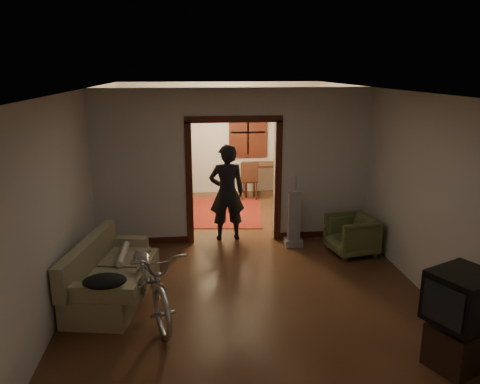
{
  "coord_description": "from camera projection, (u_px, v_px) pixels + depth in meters",
  "views": [
    {
      "loc": [
        -0.79,
        -7.51,
        3.13
      ],
      "look_at": [
        0.0,
        -0.3,
        1.2
      ],
      "focal_mm": 35.0,
      "sensor_mm": 36.0,
      "label": 1
    }
  ],
  "objects": [
    {
      "name": "crt_tv",
      "position": [
        463.0,
        297.0,
        4.86
      ],
      "size": [
        0.82,
        0.78,
        0.55
      ],
      "primitive_type": "cube",
      "rotation": [
        0.0,
        0.0,
        0.44
      ],
      "color": "black",
      "rests_on": "tv_stand"
    },
    {
      "name": "partition_wall",
      "position": [
        234.0,
        167.0,
        8.46
      ],
      "size": [
        5.0,
        0.14,
        2.8
      ],
      "primitive_type": "cube",
      "color": "beige",
      "rests_on": "floor"
    },
    {
      "name": "bicycle",
      "position": [
        151.0,
        279.0,
        6.02
      ],
      "size": [
        1.21,
        2.0,
        0.99
      ],
      "primitive_type": "imported",
      "rotation": [
        0.0,
        0.0,
        0.31
      ],
      "color": "silver",
      "rests_on": "floor"
    },
    {
      "name": "tv_stand",
      "position": [
        456.0,
        346.0,
        5.01
      ],
      "size": [
        0.68,
        0.66,
        0.48
      ],
      "primitive_type": "cube",
      "rotation": [
        0.0,
        0.0,
        0.44
      ],
      "color": "black",
      "rests_on": "floor"
    },
    {
      "name": "person",
      "position": [
        227.0,
        193.0,
        8.62
      ],
      "size": [
        0.69,
        0.48,
        1.8
      ],
      "primitive_type": "imported",
      "rotation": [
        0.0,
        0.0,
        3.22
      ],
      "color": "black",
      "rests_on": "floor"
    },
    {
      "name": "wall_right",
      "position": [
        383.0,
        172.0,
        8.01
      ],
      "size": [
        0.02,
        8.5,
        2.8
      ],
      "primitive_type": "cube",
      "color": "beige",
      "rests_on": "floor"
    },
    {
      "name": "floor",
      "position": [
        238.0,
        254.0,
        8.1
      ],
      "size": [
        5.0,
        8.5,
        0.01
      ],
      "primitive_type": "cube",
      "color": "#3C2113",
      "rests_on": "ground"
    },
    {
      "name": "desk",
      "position": [
        264.0,
        180.0,
        11.77
      ],
      "size": [
        1.17,
        0.77,
        0.8
      ],
      "primitive_type": "cube",
      "rotation": [
        0.0,
        0.0,
        0.16
      ],
      "color": "black",
      "rests_on": "floor"
    },
    {
      "name": "sofa",
      "position": [
        113.0,
        269.0,
        6.49
      ],
      "size": [
        1.15,
        1.96,
        0.85
      ],
      "primitive_type": "cube",
      "rotation": [
        0.0,
        0.0,
        -0.18
      ],
      "color": "#7A7651",
      "rests_on": "floor"
    },
    {
      "name": "ceiling",
      "position": [
        238.0,
        89.0,
        7.38
      ],
      "size": [
        5.0,
        8.5,
        0.01
      ],
      "primitive_type": "cube",
      "color": "white",
      "rests_on": "floor"
    },
    {
      "name": "rolled_paper",
      "position": [
        123.0,
        254.0,
        6.76
      ],
      "size": [
        0.1,
        0.77,
        0.1
      ],
      "primitive_type": "cylinder",
      "rotation": [
        1.57,
        0.0,
        0.0
      ],
      "color": "beige",
      "rests_on": "sofa"
    },
    {
      "name": "oriental_rug",
      "position": [
        222.0,
        212.0,
        10.48
      ],
      "size": [
        2.01,
        2.49,
        0.02
      ],
      "primitive_type": "cube",
      "rotation": [
        0.0,
        0.0,
        -0.12
      ],
      "color": "#63110F",
      "rests_on": "floor"
    },
    {
      "name": "locker",
      "position": [
        163.0,
        160.0,
        11.45
      ],
      "size": [
        0.99,
        0.63,
        1.87
      ],
      "primitive_type": "cube",
      "rotation": [
        0.0,
        0.0,
        -0.12
      ],
      "color": "black",
      "rests_on": "floor"
    },
    {
      "name": "wall_back",
      "position": [
        220.0,
        138.0,
        11.82
      ],
      "size": [
        5.0,
        0.02,
        2.8
      ],
      "primitive_type": "cube",
      "color": "beige",
      "rests_on": "floor"
    },
    {
      "name": "globe",
      "position": [
        162.0,
        119.0,
        11.19
      ],
      "size": [
        0.27,
        0.27,
        0.27
      ],
      "primitive_type": "sphere",
      "color": "#1E5972",
      "rests_on": "locker"
    },
    {
      "name": "jacket",
      "position": [
        105.0,
        281.0,
        5.55
      ],
      "size": [
        0.51,
        0.39,
        0.15
      ],
      "primitive_type": "ellipsoid",
      "color": "black",
      "rests_on": "sofa"
    },
    {
      "name": "wall_left",
      "position": [
        83.0,
        180.0,
        7.48
      ],
      "size": [
        0.02,
        8.5,
        2.8
      ],
      "primitive_type": "cube",
      "color": "beige",
      "rests_on": "floor"
    },
    {
      "name": "light_switch",
      "position": [
        291.0,
        174.0,
        8.54
      ],
      "size": [
        0.08,
        0.01,
        0.12
      ],
      "primitive_type": "cube",
      "color": "silver",
      "rests_on": "partition_wall"
    },
    {
      "name": "door_casing",
      "position": [
        234.0,
        183.0,
        8.54
      ],
      "size": [
        1.74,
        0.2,
        2.32
      ],
      "primitive_type": "cube",
      "color": "#3C150D",
      "rests_on": "floor"
    },
    {
      "name": "vacuum",
      "position": [
        294.0,
        218.0,
        8.38
      ],
      "size": [
        0.33,
        0.27,
        1.03
      ],
      "primitive_type": "cube",
      "rotation": [
        0.0,
        0.0,
        0.05
      ],
      "color": "gray",
      "rests_on": "floor"
    },
    {
      "name": "desk_chair",
      "position": [
        248.0,
        180.0,
        11.41
      ],
      "size": [
        0.44,
        0.44,
        0.95
      ],
      "primitive_type": "cube",
      "rotation": [
        0.0,
        0.0,
        -0.04
      ],
      "color": "black",
      "rests_on": "floor"
    },
    {
      "name": "far_window",
      "position": [
        248.0,
        132.0,
        11.82
      ],
      "size": [
        0.98,
        0.06,
        1.28
      ],
      "primitive_type": "cube",
      "color": "black",
      "rests_on": "wall_back"
    },
    {
      "name": "armchair",
      "position": [
        352.0,
        235.0,
        8.06
      ],
      "size": [
        0.86,
        0.84,
        0.68
      ],
      "primitive_type": "imported",
      "rotation": [
        0.0,
        0.0,
        -1.4
      ],
      "color": "#565D34",
      "rests_on": "floor"
    },
    {
      "name": "chandelier",
      "position": [
        226.0,
        106.0,
        9.9
      ],
      "size": [
        0.24,
        0.24,
        0.24
      ],
      "primitive_type": "sphere",
      "color": "#FFE0A5",
      "rests_on": "ceiling"
    }
  ]
}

